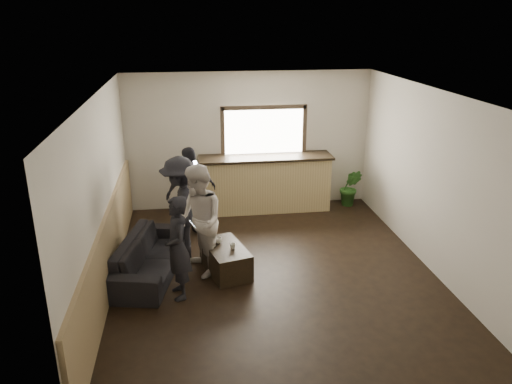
{
  "coord_description": "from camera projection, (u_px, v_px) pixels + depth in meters",
  "views": [
    {
      "loc": [
        -1.24,
        -6.9,
        3.85
      ],
      "look_at": [
        -0.22,
        0.4,
        1.21
      ],
      "focal_mm": 35.0,
      "sensor_mm": 36.0,
      "label": 1
    }
  ],
  "objects": [
    {
      "name": "bar_counter",
      "position": [
        265.0,
        180.0,
        10.23
      ],
      "size": [
        2.7,
        0.68,
        2.13
      ],
      "color": "tan",
      "rests_on": "ground"
    },
    {
      "name": "coffee_table",
      "position": [
        226.0,
        259.0,
        7.83
      ],
      "size": [
        0.79,
        1.09,
        0.44
      ],
      "primitive_type": "cube",
      "rotation": [
        0.0,
        0.0,
        0.27
      ],
      "color": "black",
      "rests_on": "ground"
    },
    {
      "name": "cup_b",
      "position": [
        233.0,
        246.0,
        7.68
      ],
      "size": [
        0.11,
        0.11,
        0.09
      ],
      "primitive_type": "imported",
      "rotation": [
        0.0,
        0.0,
        3.36
      ],
      "color": "silver",
      "rests_on": "coffee_table"
    },
    {
      "name": "sofa",
      "position": [
        150.0,
        256.0,
        7.77
      ],
      "size": [
        1.22,
        2.15,
        0.59
      ],
      "primitive_type": "imported",
      "rotation": [
        0.0,
        0.0,
        1.35
      ],
      "color": "black",
      "rests_on": "ground"
    },
    {
      "name": "person_d",
      "position": [
        191.0,
        192.0,
        8.98
      ],
      "size": [
        1.05,
        0.78,
        1.66
      ],
      "rotation": [
        0.0,
        0.0,
        -2.7
      ],
      "color": "black",
      "rests_on": "ground"
    },
    {
      "name": "person_a",
      "position": [
        178.0,
        248.0,
        6.99
      ],
      "size": [
        0.5,
        0.62,
        1.52
      ],
      "rotation": [
        0.0,
        0.0,
        -1.37
      ],
      "color": "black",
      "rests_on": "ground"
    },
    {
      "name": "person_b",
      "position": [
        199.0,
        221.0,
        7.58
      ],
      "size": [
        0.88,
        1.0,
        1.76
      ],
      "rotation": [
        0.0,
        0.0,
        -1.29
      ],
      "color": "beige",
      "rests_on": "ground"
    },
    {
      "name": "ground",
      "position": [
        273.0,
        272.0,
        7.89
      ],
      "size": [
        5.0,
        6.0,
        0.01
      ],
      "primitive_type": "cube",
      "color": "black"
    },
    {
      "name": "person_c",
      "position": [
        181.0,
        208.0,
        8.17
      ],
      "size": [
        0.64,
        1.11,
        1.71
      ],
      "rotation": [
        0.0,
        0.0,
        -1.57
      ],
      "color": "black",
      "rests_on": "ground"
    },
    {
      "name": "potted_plant",
      "position": [
        350.0,
        187.0,
        10.51
      ],
      "size": [
        0.54,
        0.49,
        0.81
      ],
      "primitive_type": "imported",
      "rotation": [
        0.0,
        0.0,
        -0.37
      ],
      "color": "#2D6623",
      "rests_on": "ground"
    },
    {
      "name": "room_shell",
      "position": [
        225.0,
        186.0,
        7.3
      ],
      "size": [
        5.01,
        6.01,
        2.8
      ],
      "color": "silver",
      "rests_on": "ground"
    },
    {
      "name": "cup_a",
      "position": [
        218.0,
        240.0,
        7.87
      ],
      "size": [
        0.15,
        0.15,
        0.09
      ],
      "primitive_type": "imported",
      "rotation": [
        0.0,
        0.0,
        1.92
      ],
      "color": "silver",
      "rests_on": "coffee_table"
    }
  ]
}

